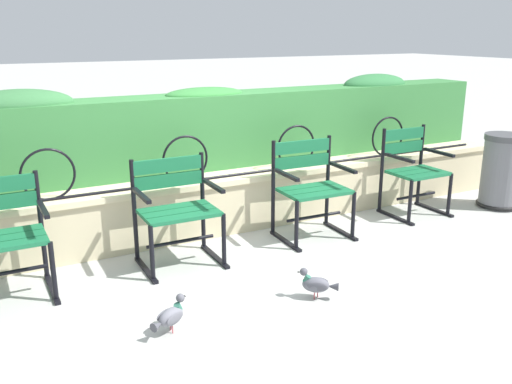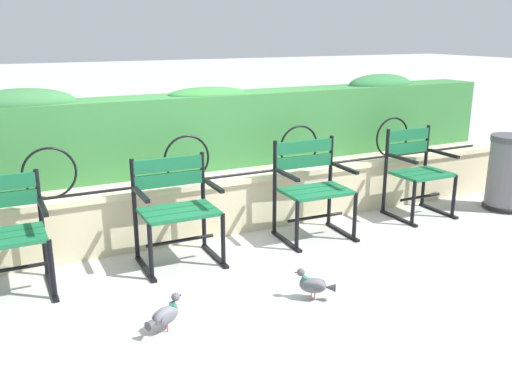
% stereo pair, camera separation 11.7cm
% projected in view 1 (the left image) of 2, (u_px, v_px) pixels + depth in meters
% --- Properties ---
extents(ground_plane, '(60.00, 60.00, 0.00)m').
position_uv_depth(ground_plane, '(262.00, 259.00, 4.56)').
color(ground_plane, '#ADADA8').
extents(stone_wall, '(6.69, 0.41, 0.53)m').
position_uv_depth(stone_wall, '(221.00, 203.00, 5.15)').
color(stone_wall, beige).
rests_on(stone_wall, ground).
extents(iron_arch_fence, '(6.16, 0.02, 0.42)m').
position_uv_depth(iron_arch_fence, '(192.00, 162.00, 4.83)').
color(iron_arch_fence, black).
rests_on(iron_arch_fence, stone_wall).
extents(hedge_row, '(6.55, 0.46, 0.83)m').
position_uv_depth(hedge_row, '(203.00, 128.00, 5.32)').
color(hedge_row, '#387A3D').
rests_on(hedge_row, stone_wall).
extents(park_chair_leftmost, '(0.61, 0.52, 0.84)m').
position_uv_depth(park_chair_leftmost, '(0.00, 234.00, 3.82)').
color(park_chair_leftmost, '#19663D').
rests_on(park_chair_leftmost, ground).
extents(park_chair_centre_left, '(0.63, 0.53, 0.85)m').
position_uv_depth(park_chair_centre_left, '(176.00, 207.00, 4.39)').
color(park_chair_centre_left, '#19663D').
rests_on(park_chair_centre_left, ground).
extents(park_chair_centre_right, '(0.64, 0.54, 0.88)m').
position_uv_depth(park_chair_centre_right, '(310.00, 186.00, 4.98)').
color(park_chair_centre_right, '#19663D').
rests_on(park_chair_centre_right, ground).
extents(park_chair_rightmost, '(0.57, 0.52, 0.87)m').
position_uv_depth(park_chair_rightmost, '(413.00, 169.00, 5.60)').
color(park_chair_rightmost, '#19663D').
rests_on(park_chair_rightmost, ground).
extents(pigeon_near_chairs, '(0.27, 0.19, 0.22)m').
position_uv_depth(pigeon_near_chairs, '(170.00, 316.00, 3.43)').
color(pigeon_near_chairs, slate).
rests_on(pigeon_near_chairs, ground).
extents(pigeon_far_side, '(0.25, 0.22, 0.22)m').
position_uv_depth(pigeon_far_side, '(317.00, 284.00, 3.86)').
color(pigeon_far_side, '#5B5B66').
rests_on(pigeon_far_side, ground).
extents(trash_bin, '(0.44, 0.44, 0.78)m').
position_uv_depth(trash_bin, '(501.00, 173.00, 5.81)').
color(trash_bin, slate).
rests_on(trash_bin, ground).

